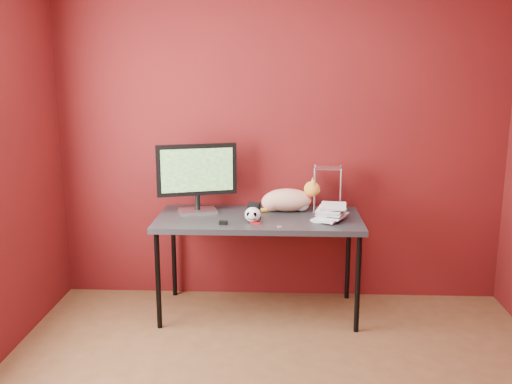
{
  "coord_description": "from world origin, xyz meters",
  "views": [
    {
      "loc": [
        0.01,
        -2.68,
        1.83
      ],
      "look_at": [
        -0.16,
        1.15,
        0.99
      ],
      "focal_mm": 40.0,
      "sensor_mm": 36.0,
      "label": 1
    }
  ],
  "objects_px": {
    "monitor": "(197,175)",
    "book_stack": "(321,136)",
    "speaker": "(254,211)",
    "cat": "(288,200)",
    "desk": "(259,223)",
    "skull_mug": "(253,215)"
  },
  "relations": [
    {
      "from": "cat",
      "to": "speaker",
      "type": "height_order",
      "value": "cat"
    },
    {
      "from": "cat",
      "to": "speaker",
      "type": "bearing_deg",
      "value": -137.71
    },
    {
      "from": "book_stack",
      "to": "monitor",
      "type": "bearing_deg",
      "value": 171.7
    },
    {
      "from": "skull_mug",
      "to": "speaker",
      "type": "relative_size",
      "value": 0.98
    },
    {
      "from": "desk",
      "to": "monitor",
      "type": "relative_size",
      "value": 2.56
    },
    {
      "from": "monitor",
      "to": "cat",
      "type": "distance_m",
      "value": 0.71
    },
    {
      "from": "cat",
      "to": "speaker",
      "type": "distance_m",
      "value": 0.34
    },
    {
      "from": "desk",
      "to": "cat",
      "type": "relative_size",
      "value": 2.74
    },
    {
      "from": "monitor",
      "to": "skull_mug",
      "type": "xyz_separation_m",
      "value": [
        0.43,
        -0.27,
        -0.23
      ]
    },
    {
      "from": "desk",
      "to": "cat",
      "type": "height_order",
      "value": "cat"
    },
    {
      "from": "cat",
      "to": "skull_mug",
      "type": "distance_m",
      "value": 0.42
    },
    {
      "from": "monitor",
      "to": "book_stack",
      "type": "bearing_deg",
      "value": -25.26
    },
    {
      "from": "skull_mug",
      "to": "speaker",
      "type": "height_order",
      "value": "speaker"
    },
    {
      "from": "book_stack",
      "to": "speaker",
      "type": "bearing_deg",
      "value": -176.01
    },
    {
      "from": "desk",
      "to": "speaker",
      "type": "height_order",
      "value": "speaker"
    },
    {
      "from": "desk",
      "to": "monitor",
      "type": "height_order",
      "value": "monitor"
    },
    {
      "from": "cat",
      "to": "monitor",
      "type": "bearing_deg",
      "value": -175.4
    },
    {
      "from": "monitor",
      "to": "skull_mug",
      "type": "height_order",
      "value": "monitor"
    },
    {
      "from": "desk",
      "to": "book_stack",
      "type": "height_order",
      "value": "book_stack"
    },
    {
      "from": "speaker",
      "to": "cat",
      "type": "bearing_deg",
      "value": 53.61
    },
    {
      "from": "monitor",
      "to": "cat",
      "type": "height_order",
      "value": "monitor"
    },
    {
      "from": "monitor",
      "to": "book_stack",
      "type": "xyz_separation_m",
      "value": [
        0.91,
        -0.13,
        0.31
      ]
    }
  ]
}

